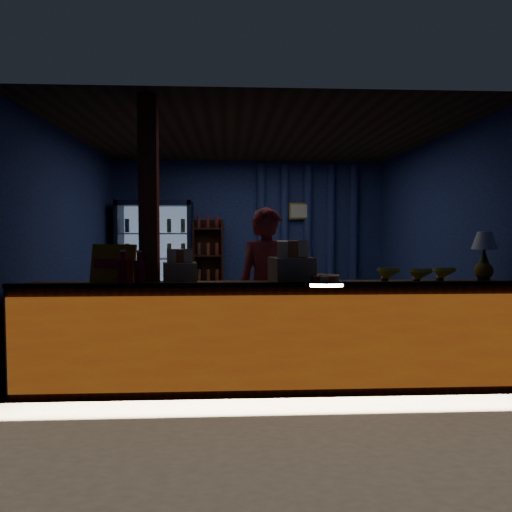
{
  "coord_description": "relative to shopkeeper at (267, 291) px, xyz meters",
  "views": [
    {
      "loc": [
        -0.34,
        -6.35,
        1.43
      ],
      "look_at": [
        -0.01,
        -0.2,
        1.11
      ],
      "focal_mm": 35.0,
      "sensor_mm": 36.0,
      "label": 1
    }
  ],
  "objects": [
    {
      "name": "ground",
      "position": [
        -0.03,
        1.43,
        -0.83
      ],
      "size": [
        4.6,
        4.6,
        0.0
      ],
      "primitive_type": "plane",
      "color": "#515154",
      "rests_on": "ground"
    },
    {
      "name": "room_walls",
      "position": [
        -0.03,
        1.43,
        0.74
      ],
      "size": [
        4.6,
        4.6,
        4.6
      ],
      "color": "navy",
      "rests_on": "ground"
    },
    {
      "name": "dirt_apron",
      "position": [
        -0.03,
        -2.37,
        -0.83
      ],
      "size": [
        5.6,
        5.6,
        0.0
      ],
      "primitive_type": "plane",
      "color": "brown",
      "rests_on": "ground"
    },
    {
      "name": "counter",
      "position": [
        -0.03,
        -0.47,
        -0.35
      ],
      "size": [
        4.4,
        0.57,
        0.99
      ],
      "color": "brown",
      "rests_on": "ground"
    },
    {
      "name": "support_post",
      "position": [
        -1.08,
        -0.47,
        0.47
      ],
      "size": [
        0.16,
        0.16,
        2.6
      ],
      "primitive_type": "cube",
      "color": "maroon",
      "rests_on": "ground"
    },
    {
      "name": "beverage_cooler",
      "position": [
        -1.58,
        3.35,
        0.11
      ],
      "size": [
        1.2,
        0.62,
        1.9
      ],
      "color": "black",
      "rests_on": "ground"
    },
    {
      "name": "bottle_shelf",
      "position": [
        -0.73,
        3.49,
        -0.03
      ],
      "size": [
        0.5,
        0.28,
        1.6
      ],
      "color": "#321710",
      "rests_on": "ground"
    },
    {
      "name": "curtain_folds",
      "position": [
        0.97,
        3.57,
        0.47
      ],
      "size": [
        1.74,
        0.14,
        2.5
      ],
      "color": "navy",
      "rests_on": "room_walls"
    },
    {
      "name": "framed_picture",
      "position": [
        0.82,
        3.53,
        0.92
      ],
      "size": [
        0.36,
        0.04,
        0.28
      ],
      "color": "gold",
      "rests_on": "room_walls"
    },
    {
      "name": "shopkeeper",
      "position": [
        0.0,
        0.0,
        0.0
      ],
      "size": [
        0.62,
        0.42,
        1.66
      ],
      "primitive_type": "imported",
      "rotation": [
        0.0,
        0.0,
        -0.05
      ],
      "color": "maroon",
      "rests_on": "ground"
    },
    {
      "name": "green_chair",
      "position": [
        1.86,
        2.78,
        -0.52
      ],
      "size": [
        0.88,
        0.89,
        0.62
      ],
      "primitive_type": "imported",
      "rotation": [
        0.0,
        0.0,
        3.55
      ],
      "color": "#5AB56C",
      "rests_on": "ground"
    },
    {
      "name": "side_table",
      "position": [
        0.17,
        2.85,
        -0.58
      ],
      "size": [
        0.65,
        0.57,
        0.59
      ],
      "color": "#321710",
      "rests_on": "ground"
    },
    {
      "name": "yellow_sign",
      "position": [
        -1.43,
        -0.34,
        0.3
      ],
      "size": [
        0.44,
        0.21,
        0.35
      ],
      "color": "orange",
      "rests_on": "counter"
    },
    {
      "name": "soda_bottles",
      "position": [
        -1.23,
        -0.53,
        0.25
      ],
      "size": [
        0.25,
        0.17,
        0.3
      ],
      "color": "#B50C25",
      "rests_on": "counter"
    },
    {
      "name": "snack_box_left",
      "position": [
        0.18,
        -0.49,
        0.26
      ],
      "size": [
        0.42,
        0.37,
        0.38
      ],
      "color": "#996E4A",
      "rests_on": "counter"
    },
    {
      "name": "snack_box_centre",
      "position": [
        -0.82,
        -0.46,
        0.23
      ],
      "size": [
        0.32,
        0.28,
        0.31
      ],
      "color": "#996E4A",
      "rests_on": "counter"
    },
    {
      "name": "pastry_tray",
      "position": [
        0.44,
        -0.57,
        0.15
      ],
      "size": [
        0.5,
        0.5,
        0.08
      ],
      "color": "silver",
      "rests_on": "counter"
    },
    {
      "name": "banana_bunches",
      "position": [
        1.31,
        -0.5,
        0.2
      ],
      "size": [
        0.75,
        0.29,
        0.16
      ],
      "color": "yellow",
      "rests_on": "counter"
    },
    {
      "name": "table_lamp",
      "position": [
        2.0,
        -0.39,
        0.49
      ],
      "size": [
        0.24,
        0.24,
        0.46
      ],
      "color": "black",
      "rests_on": "counter"
    },
    {
      "name": "pineapple",
      "position": [
        2.02,
        -0.35,
        0.25
      ],
      "size": [
        0.17,
        0.17,
        0.3
      ],
      "color": "brown",
      "rests_on": "counter"
    }
  ]
}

